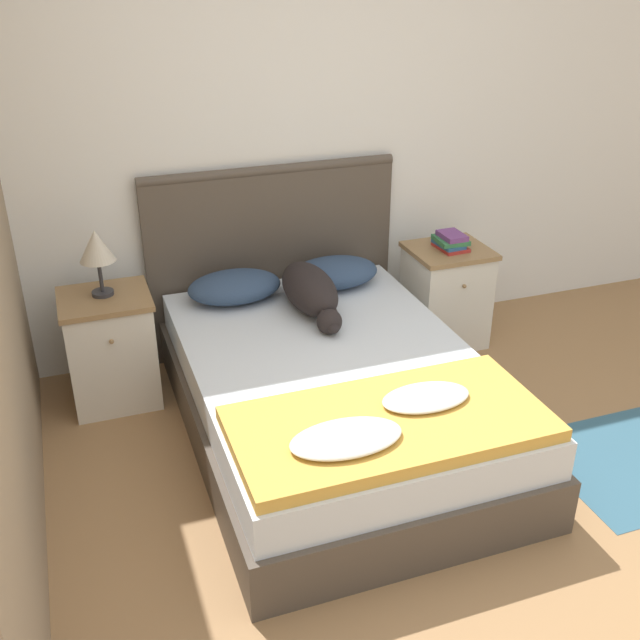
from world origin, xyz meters
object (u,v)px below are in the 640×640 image
dog (311,291)px  book_stack (451,241)px  bed (334,397)px  nightstand_right (445,295)px  nightstand_left (111,349)px  pillow_right (334,273)px  pillow_left (235,287)px  table_lamp (96,248)px

dog → book_stack: (0.92, 0.17, 0.10)m
bed → nightstand_right: size_ratio=3.29×
nightstand_left → pillow_right: bearing=3.3°
bed → pillow_left: size_ratio=3.88×
nightstand_right → nightstand_left: bearing=180.0°
pillow_right → dog: size_ratio=0.68×
nightstand_left → pillow_left: size_ratio=1.18×
nightstand_right → pillow_right: size_ratio=1.18×
nightstand_left → pillow_right: size_ratio=1.18×
nightstand_left → pillow_left: bearing=6.1°
pillow_left → table_lamp: (-0.69, -0.05, 0.33)m
nightstand_right → pillow_left: (-1.27, 0.07, 0.22)m
book_stack → pillow_left: bearing=176.5°
pillow_right → dog: (-0.23, -0.25, 0.03)m
bed → dog: (0.06, 0.53, 0.33)m
nightstand_right → dog: (-0.92, -0.17, 0.25)m
pillow_right → book_stack: size_ratio=2.48×
bed → pillow_right: bearing=69.5°
table_lamp → nightstand_left: bearing=-90.0°
nightstand_left → dog: dog is taller
pillow_right → dog: dog is taller
bed → pillow_right: 0.88m
pillow_left → pillow_right: (0.58, 0.00, 0.00)m
dog → book_stack: 0.94m
pillow_left → table_lamp: bearing=-175.8°
bed → dog: dog is taller
nightstand_left → book_stack: size_ratio=2.93×
bed → table_lamp: size_ratio=5.77×
pillow_right → book_stack: 0.71m
pillow_right → dog: 0.34m
table_lamp → pillow_left: bearing=4.2°
nightstand_left → book_stack: book_stack is taller
nightstand_left → bed: bearing=-35.5°
pillow_left → nightstand_right: bearing=-3.3°
pillow_right → book_stack: bearing=-6.4°
table_lamp → book_stack: bearing=-0.8°
bed → book_stack: book_stack is taller
nightstand_left → pillow_left: nightstand_left is taller
nightstand_right → pillow_left: 1.29m
pillow_left → table_lamp: table_lamp is taller
nightstand_left → nightstand_right: bearing=0.0°
nightstand_left → book_stack: (1.96, -0.00, 0.35)m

